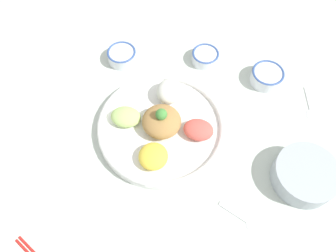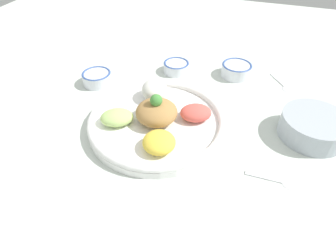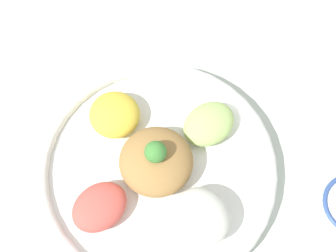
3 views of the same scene
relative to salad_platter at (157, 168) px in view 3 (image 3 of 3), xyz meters
name	(u,v)px [view 3 (image 3 of 3)]	position (x,y,z in m)	size (l,w,h in m)	color
ground_plane	(143,182)	(-0.01, 0.03, -0.02)	(2.40, 2.40, 0.00)	silver
salad_platter	(157,168)	(0.00, 0.00, 0.00)	(0.38, 0.38, 0.11)	white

